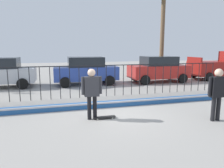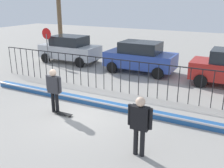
{
  "view_description": "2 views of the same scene",
  "coord_description": "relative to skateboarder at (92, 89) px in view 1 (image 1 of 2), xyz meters",
  "views": [
    {
      "loc": [
        -1.98,
        -7.39,
        2.5
      ],
      "look_at": [
        0.58,
        2.24,
        0.76
      ],
      "focal_mm": 33.23,
      "sensor_mm": 36.0,
      "label": 1
    },
    {
      "loc": [
        5.6,
        -7.82,
        4.36
      ],
      "look_at": [
        0.54,
        1.91,
        0.74
      ],
      "focal_mm": 41.37,
      "sensor_mm": 36.0,
      "label": 2
    }
  ],
  "objects": [
    {
      "name": "parked_car_red",
      "position": [
        6.11,
        6.86,
        -0.11
      ],
      "size": [
        4.3,
        2.12,
        1.9
      ],
      "rotation": [
        0.0,
        0.0,
        -0.08
      ],
      "color": "#B2231E",
      "rests_on": "ground"
    },
    {
      "name": "bowl_coping_ledge",
      "position": [
        0.84,
        1.39,
        -0.96
      ],
      "size": [
        11.0,
        0.4,
        0.27
      ],
      "color": "#235699",
      "rests_on": "ground"
    },
    {
      "name": "pickup_truck",
      "position": [
        11.82,
        7.08,
        -0.04
      ],
      "size": [
        4.7,
        2.12,
        2.24
      ],
      "rotation": [
        0.0,
        0.0,
        -0.06
      ],
      "color": "maroon",
      "rests_on": "ground"
    },
    {
      "name": "ground_plane",
      "position": [
        0.84,
        0.38,
        -1.08
      ],
      "size": [
        60.0,
        60.0,
        0.0
      ],
      "primitive_type": "plane",
      "color": "#9E9991"
    },
    {
      "name": "camera_operator",
      "position": [
        4.11,
        -1.26,
        0.01
      ],
      "size": [
        0.73,
        0.28,
        1.82
      ],
      "rotation": [
        0.0,
        0.0,
        2.51
      ],
      "color": "black",
      "rests_on": "ground"
    },
    {
      "name": "perimeter_fence",
      "position": [
        0.84,
        3.34,
        -0.05
      ],
      "size": [
        14.04,
        0.04,
        1.64
      ],
      "color": "black",
      "rests_on": "ground"
    },
    {
      "name": "parked_car_blue",
      "position": [
        0.78,
        7.24,
        -0.11
      ],
      "size": [
        4.3,
        2.12,
        1.9
      ],
      "rotation": [
        0.0,
        0.0,
        0.03
      ],
      "color": "#2D479E",
      "rests_on": "ground"
    },
    {
      "name": "skateboard",
      "position": [
        0.43,
        -0.08,
        -1.02
      ],
      "size": [
        0.8,
        0.2,
        0.07
      ],
      "rotation": [
        0.0,
        0.0,
        0.02
      ],
      "color": "black",
      "rests_on": "ground"
    },
    {
      "name": "skateboarder",
      "position": [
        0.0,
        0.0,
        0.0
      ],
      "size": [
        0.73,
        0.27,
        1.8
      ],
      "rotation": [
        0.0,
        0.0,
        -0.25
      ],
      "color": "black",
      "rests_on": "ground"
    }
  ]
}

